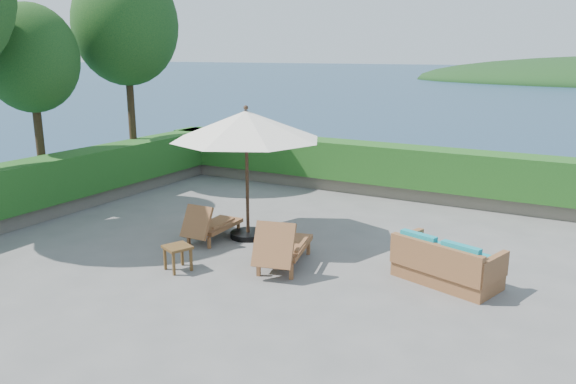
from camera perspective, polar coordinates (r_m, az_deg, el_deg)
The scene contains 13 objects.
ground at distance 10.59m, azimuth -3.55°, elevation -6.51°, with size 12.00×12.00×0.00m, color slate.
foundation at distance 11.22m, azimuth -3.42°, elevation -13.95°, with size 12.00×12.00×3.00m, color #595147.
planter_wall_far at distance 15.34m, azimuth 7.75°, elevation 0.60°, with size 12.00×0.60×0.36m, color #72695B.
planter_wall_left at distance 14.22m, azimuth -22.96°, elevation -1.48°, with size 0.60×12.00×0.36m, color #72695B.
hedge_far at distance 15.20m, azimuth 7.83°, elevation 3.06°, with size 12.40×0.90×1.00m, color #1C4513.
hedge_left at distance 14.07m, azimuth -23.22°, elevation 1.16°, with size 0.90×12.40×1.00m, color #1C4513.
tree_mid at distance 14.72m, azimuth -24.66°, elevation 12.17°, with size 2.20×2.20×4.83m.
tree_far at distance 16.21m, azimuth -16.17°, elevation 15.96°, with size 2.80×2.80×6.03m.
patio_umbrella at distance 11.12m, azimuth -4.27°, elevation 6.64°, with size 3.18×3.18×2.71m.
lounge_left at distance 11.41m, azimuth -7.91°, elevation -3.28°, with size 0.67×1.43×0.82m.
lounge_right at distance 9.89m, azimuth -0.58°, elevation -5.52°, with size 1.06×1.78×0.96m.
side_table at distance 9.97m, azimuth -11.16°, elevation -5.82°, with size 0.55×0.55×0.45m.
wicker_loveseat at distance 9.63m, azimuth 15.68°, elevation -7.13°, with size 1.86×1.32×0.83m.
Camera 1 is at (5.37, -8.33, 3.72)m, focal length 35.00 mm.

